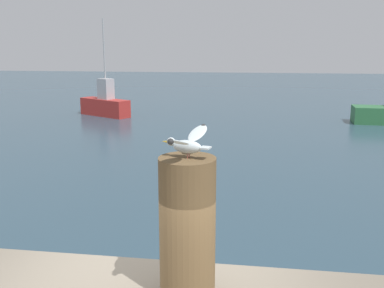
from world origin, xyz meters
name	(u,v)px	position (x,y,z in m)	size (l,w,h in m)	color
mooring_post	(187,227)	(0.37, -0.51, 2.27)	(0.44, 0.44, 1.11)	brown
seagull	(187,143)	(0.37, -0.50, 2.95)	(0.39, 0.63, 0.21)	#C66B60
boat_red	(102,104)	(-7.29, 18.82, 0.62)	(3.58, 2.50, 5.07)	#B72D28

